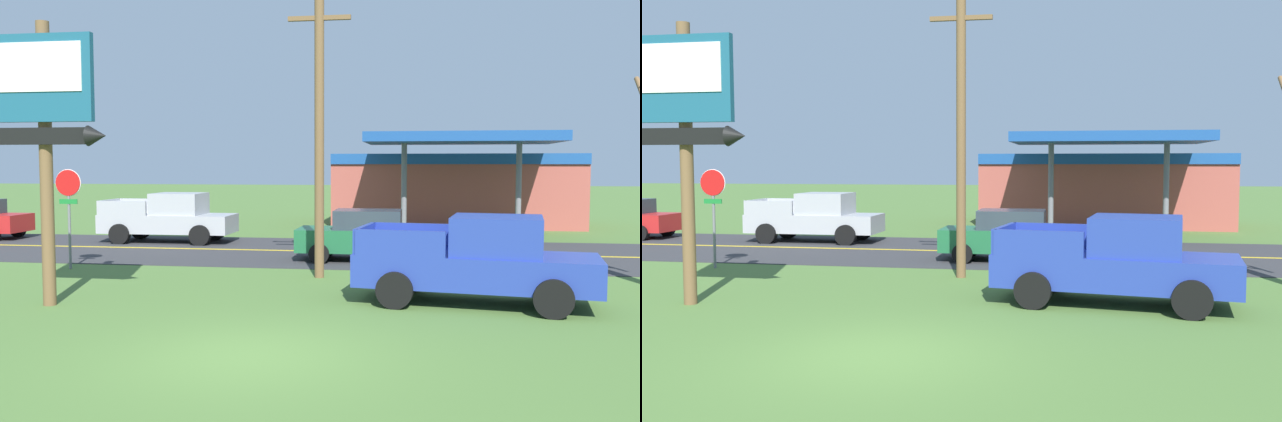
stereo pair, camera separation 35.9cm
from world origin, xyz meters
TOP-DOWN VIEW (x-y plane):
  - ground_plane at (0.00, 0.00)m, footprint 180.00×180.00m
  - road_asphalt at (0.00, 13.00)m, footprint 140.00×8.00m
  - road_centre_line at (0.00, 13.00)m, footprint 126.00×0.20m
  - motel_sign at (-5.22, 3.08)m, footprint 2.69×0.54m
  - stop_sign at (-7.49, 8.04)m, footprint 0.80×0.08m
  - utility_pole at (0.03, 7.67)m, footprint 1.88×0.26m
  - gas_station at (4.43, 24.53)m, footprint 12.00×11.50m
  - pickup_blue_parked_on_lawn at (4.03, 4.71)m, footprint 5.43×2.80m
  - pickup_silver_on_road at (-7.07, 15.00)m, footprint 5.20×2.24m
  - car_green_near_lane at (0.99, 11.00)m, footprint 4.20×2.00m

SIDE VIEW (x-z plane):
  - ground_plane at x=0.00m, z-range 0.00..0.00m
  - road_asphalt at x=0.00m, z-range 0.00..0.02m
  - road_centre_line at x=0.00m, z-range 0.02..0.03m
  - car_green_near_lane at x=0.99m, z-range 0.01..1.65m
  - pickup_blue_parked_on_lawn at x=4.03m, z-range -0.02..1.94m
  - pickup_silver_on_road at x=-7.07m, z-range -0.02..1.94m
  - gas_station at x=4.43m, z-range -0.26..4.14m
  - stop_sign at x=-7.49m, z-range 0.55..3.50m
  - motel_sign at x=-5.22m, z-range 1.09..7.23m
  - utility_pole at x=0.03m, z-range 0.29..8.58m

